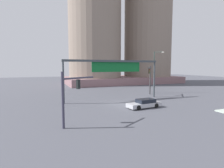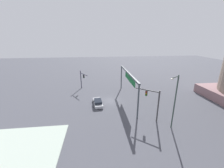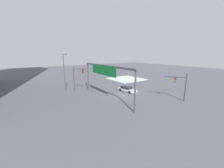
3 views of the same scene
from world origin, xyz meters
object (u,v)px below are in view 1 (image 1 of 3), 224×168
Objects in this scene: traffic_signal_near_corner at (150,76)px; traffic_signal_opposite_side at (70,92)px; streetlamp_curved_arm at (155,69)px; sedan_car_approaching at (144,104)px.

traffic_signal_near_corner reaches higher than traffic_signal_opposite_side.
streetlamp_curved_arm is (2.73, 2.10, 1.28)m from traffic_signal_near_corner.
traffic_signal_near_corner is at bearing -85.48° from streetlamp_curved_arm.
traffic_signal_opposite_side is 0.59× the size of streetlamp_curved_arm.
sedan_car_approaching is (-9.93, -11.64, -4.52)m from streetlamp_curved_arm.
sedan_car_approaching is (-7.20, -9.54, -3.25)m from traffic_signal_near_corner.
traffic_signal_near_corner reaches higher than sedan_car_approaching.
sedan_car_approaching is at bearing -73.53° from streetlamp_curved_arm.
sedan_car_approaching is at bearing -10.29° from traffic_signal_opposite_side.
traffic_signal_near_corner is 1.10× the size of traffic_signal_opposite_side.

